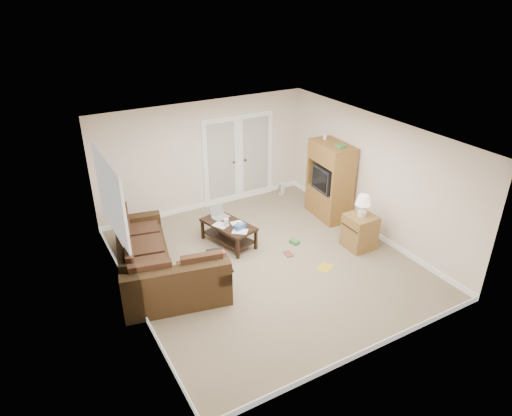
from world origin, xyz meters
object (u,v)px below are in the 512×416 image
side_cabinet (360,229)px  sectional_sofa (156,266)px  coffee_table (228,232)px  tv_armoire (330,180)px

side_cabinet → sectional_sofa: bearing=168.0°
coffee_table → tv_armoire: size_ratio=0.68×
tv_armoire → coffee_table: bearing=-175.4°
sectional_sofa → tv_armoire: (4.18, 0.55, 0.54)m
sectional_sofa → side_cabinet: 3.97m
coffee_table → side_cabinet: side_cabinet is taller
coffee_table → tv_armoire: bearing=-15.5°
coffee_table → side_cabinet: 2.62m
coffee_table → side_cabinet: (2.21, -1.40, 0.16)m
sectional_sofa → coffee_table: size_ratio=2.35×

